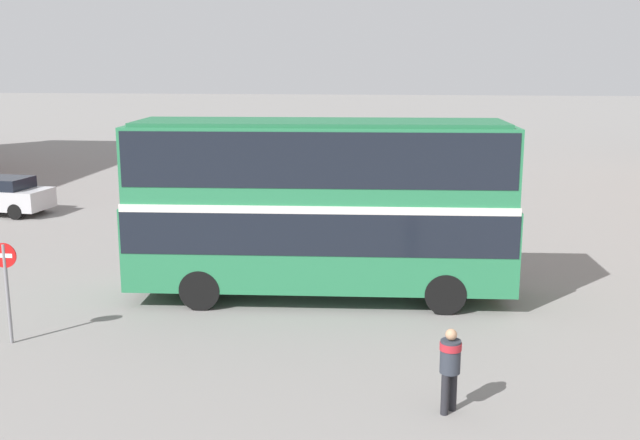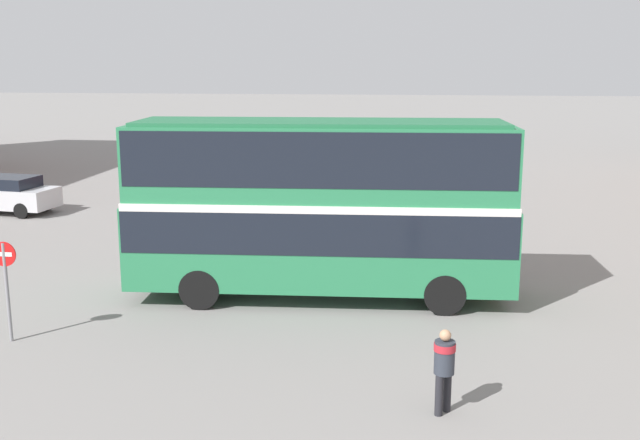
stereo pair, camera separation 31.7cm
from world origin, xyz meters
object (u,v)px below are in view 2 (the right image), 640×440
object	(u,v)px
double_decker_bus	(320,198)
parked_car_kerb_far	(7,194)
parked_car_kerb_near	(205,175)
pedestrian_foreground	(444,362)
no_entry_sign	(6,276)

from	to	relation	value
double_decker_bus	parked_car_kerb_far	world-z (taller)	double_decker_bus
parked_car_kerb_near	double_decker_bus	bearing A→B (deg)	-70.49
double_decker_bus	parked_car_kerb_near	world-z (taller)	double_decker_bus
double_decker_bus	parked_car_kerb_near	bearing A→B (deg)	112.44
pedestrian_foreground	parked_car_kerb_far	bearing A→B (deg)	-2.96
parked_car_kerb_near	parked_car_kerb_far	bearing A→B (deg)	-142.26
parked_car_kerb_near	parked_car_kerb_far	distance (m)	9.23
pedestrian_foreground	no_entry_sign	world-z (taller)	no_entry_sign
pedestrian_foreground	no_entry_sign	distance (m)	9.90
pedestrian_foreground	parked_car_kerb_near	size ratio (longest dim) A/B	0.33
parked_car_kerb_far	no_entry_sign	size ratio (longest dim) A/B	1.84
double_decker_bus	no_entry_sign	distance (m)	7.79
parked_car_kerb_near	no_entry_sign	size ratio (longest dim) A/B	2.07
pedestrian_foreground	parked_car_kerb_near	xyz separation A→B (m)	(-10.76, 22.38, -0.23)
pedestrian_foreground	parked_car_kerb_far	size ratio (longest dim) A/B	0.37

